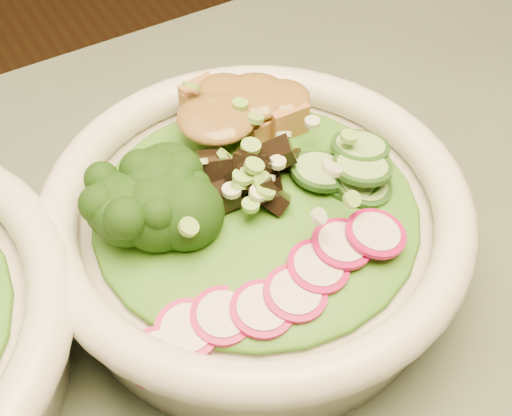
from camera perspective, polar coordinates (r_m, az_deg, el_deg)
dining_table at (r=0.60m, az=9.87°, el=-14.49°), size 1.20×0.80×0.75m
salad_bowl at (r=0.48m, az=-0.00°, el=-1.63°), size 0.29×0.29×0.08m
lettuce_bed at (r=0.47m, az=0.00°, el=0.08°), size 0.22×0.22×0.03m
broccoli_florets at (r=0.45m, az=-8.22°, el=-0.14°), size 0.09×0.08×0.05m
radish_slices at (r=0.42m, az=2.68°, el=-6.37°), size 0.12×0.05×0.02m
cucumber_slices at (r=0.47m, az=8.22°, el=2.48°), size 0.08×0.08×0.04m
mushroom_heap at (r=0.46m, az=-0.37°, el=2.49°), size 0.08×0.08×0.04m
tofu_cubes at (r=0.51m, az=-1.60°, el=6.62°), size 0.10×0.07×0.04m
peanut_sauce at (r=0.50m, az=-1.63°, el=7.82°), size 0.07×0.06×0.02m
scallion_garnish at (r=0.45m, az=-0.00°, el=2.29°), size 0.20×0.20×0.03m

